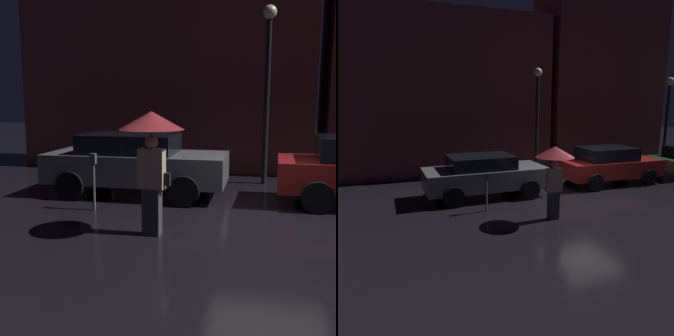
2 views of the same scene
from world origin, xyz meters
The scene contains 9 objects.
ground_plane centered at (0.00, 0.00, 0.00)m, with size 60.00×60.00×0.00m, color black.
building_facade_left centered at (-3.59, 6.50, 3.69)m, with size 9.72×3.00×7.39m.
building_facade_right centered at (5.00, 6.50, 4.93)m, with size 6.72×3.00×9.85m.
parked_car_grey centered at (-3.24, 1.41, 0.80)m, with size 4.35×2.04×1.50m.
parked_car_red centered at (2.17, 1.50, 0.80)m, with size 4.19×2.02×1.53m.
pedestrian_with_umbrella centered at (-2.02, -1.52, 1.70)m, with size 1.11×1.11×2.13m.
parking_meter centered at (-3.65, -0.21, 0.76)m, with size 0.12×0.10×1.22m.
street_lamp_near centered at (-0.17, 3.55, 3.07)m, with size 0.37×0.37×4.78m.
street_lamp_far centered at (7.46, 3.79, 3.16)m, with size 0.41×0.41×4.60m.
Camera 2 is at (-6.45, -9.59, 3.36)m, focal length 35.00 mm.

